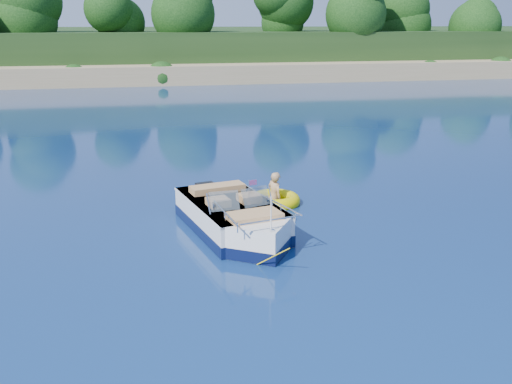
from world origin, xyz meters
TOP-DOWN VIEW (x-y plane):
  - ground at (0.00, 0.00)m, footprint 160.00×160.00m
  - shoreline at (0.00, 63.77)m, footprint 170.00×59.00m
  - treeline at (0.04, 41.01)m, footprint 150.00×7.12m
  - motorboat at (0.07, 0.91)m, footprint 2.49×4.97m
  - tow_tube at (1.54, 3.03)m, footprint 1.50×1.50m
  - boy at (1.52, 3.12)m, footprint 0.67×0.86m

SIDE VIEW (x-z plane):
  - ground at x=0.00m, z-range 0.00..0.00m
  - boy at x=1.52m, z-range -0.77..0.77m
  - tow_tube at x=1.54m, z-range -0.09..0.29m
  - motorboat at x=0.07m, z-range -0.51..1.17m
  - shoreline at x=0.00m, z-range -2.02..3.98m
  - treeline at x=0.04m, z-range 1.45..9.64m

